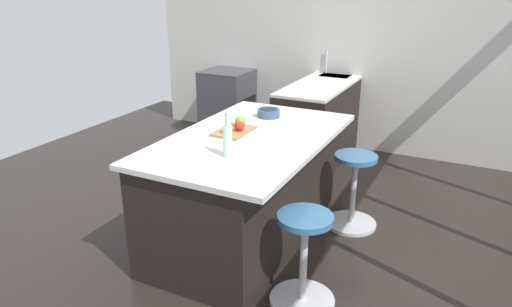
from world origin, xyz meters
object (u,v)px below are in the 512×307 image
apple_yellow (228,128)px  water_bottle (227,140)px  fruit_bowl (269,113)px  apple_green (240,121)px  stool_middle (304,263)px  stool_by_window (353,193)px  apple_red (239,126)px  kitchen_island (245,187)px  oven_range (228,104)px  cutting_board (234,131)px

apple_yellow → water_bottle: size_ratio=0.26×
fruit_bowl → apple_green: bearing=-7.6°
stool_middle → fruit_bowl: (-1.14, -0.79, 0.63)m
stool_by_window → apple_red: apple_red is taller
apple_yellow → apple_green: (-0.19, 0.01, 0.01)m
kitchen_island → stool_middle: kitchen_island is taller
oven_range → water_bottle: bearing=30.0°
kitchen_island → cutting_board: 0.47m
oven_range → kitchen_island: (2.28, 1.47, 0.01)m
stool_by_window → apple_red: 1.18m
oven_range → stool_middle: (2.88, 2.21, -0.14)m
cutting_board → apple_green: bearing=176.3°
apple_red → fruit_bowl: apple_red is taller
water_bottle → stool_by_window: bearing=148.9°
stool_by_window → apple_green: size_ratio=7.34×
apple_green → fruit_bowl: bearing=172.4°
cutting_board → water_bottle: bearing=24.8°
fruit_bowl → oven_range: bearing=-140.8°
oven_range → fruit_bowl: bearing=39.2°
stool_by_window → apple_yellow: size_ratio=8.28×
stool_middle → apple_red: 1.20m
oven_range → water_bottle: (2.74, 1.58, 0.58)m
stool_middle → apple_red: apple_red is taller
stool_by_window → fruit_bowl: size_ratio=3.35×
kitchen_island → stool_middle: bearing=51.4°
kitchen_island → apple_yellow: 0.52m
stool_by_window → water_bottle: 1.42m
apple_yellow → apple_green: apple_green is taller
oven_range → apple_red: 2.71m
fruit_bowl → apple_yellow: bearing=-6.2°
apple_yellow → apple_red: 0.10m
cutting_board → apple_yellow: 0.10m
cutting_board → apple_green: 0.11m
kitchen_island → stool_middle: size_ratio=2.85×
apple_green → water_bottle: (0.58, 0.22, 0.06)m
apple_yellow → stool_by_window: bearing=127.2°
kitchen_island → stool_by_window: size_ratio=2.85×
kitchen_island → stool_by_window: (-0.59, 0.74, -0.14)m
stool_by_window → stool_middle: size_ratio=1.00×
kitchen_island → cutting_board: bearing=-103.1°
apple_yellow → apple_green: 0.19m
apple_yellow → apple_red: apple_yellow is taller
apple_yellow → kitchen_island: bearing=116.9°
stool_by_window → apple_yellow: (0.65, -0.86, 0.65)m
oven_range → apple_red: apple_red is taller
stool_middle → water_bottle: water_bottle is taller
oven_range → apple_green: size_ratio=9.95×
stool_by_window → water_bottle: size_ratio=2.11×
cutting_board → water_bottle: water_bottle is taller
stool_by_window → stool_middle: (1.18, 0.00, 0.00)m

